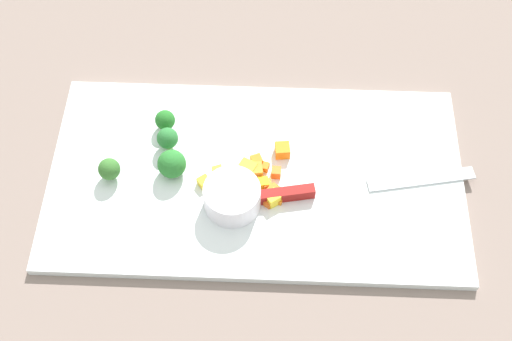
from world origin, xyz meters
The scene contains 22 objects.
ground_plane centered at (0.00, 0.00, 0.00)m, with size 4.00×4.00×0.00m, color gray.
cutting_board centered at (0.00, 0.00, 0.01)m, with size 0.55×0.30×0.01m, color white.
prep_bowl centered at (0.03, 0.05, 0.03)m, with size 0.07×0.07×0.04m, color white.
chef_knife centered at (-0.09, 0.02, 0.02)m, with size 0.30×0.07×0.02m.
carrot_dice_0 centered at (0.00, -0.02, 0.02)m, with size 0.01×0.01×0.01m, color orange.
carrot_dice_1 centered at (-0.02, 0.02, 0.02)m, with size 0.01×0.01×0.01m, color orange.
carrot_dice_2 centered at (-0.03, 0.00, 0.02)m, with size 0.01×0.01×0.01m, color orange.
carrot_dice_3 centered at (-0.01, -0.01, 0.02)m, with size 0.01×0.01×0.01m, color orange.
carrot_dice_4 centered at (0.00, 0.00, 0.02)m, with size 0.02×0.02×0.02m, color orange.
carrot_dice_5 centered at (-0.03, 0.04, 0.02)m, with size 0.01×0.01×0.01m, color orange.
carrot_dice_6 centered at (-0.02, 0.05, 0.02)m, with size 0.01×0.01×0.01m, color orange.
carrot_dice_7 centered at (-0.03, -0.04, 0.02)m, with size 0.02×0.02×0.02m, color orange.
carrot_dice_8 centered at (-0.02, 0.03, 0.02)m, with size 0.02×0.02×0.01m, color orange.
pepper_dice_0 centered at (-0.01, 0.02, 0.02)m, with size 0.01×0.01×0.01m, color yellow.
pepper_dice_1 centered at (0.05, 0.00, 0.02)m, with size 0.01×0.01×0.01m, color yellow.
pepper_dice_2 centered at (0.01, 0.00, 0.02)m, with size 0.02×0.02×0.02m, color yellow.
pepper_dice_3 centered at (0.07, 0.02, 0.02)m, with size 0.01×0.01×0.01m, color yellow.
pepper_dice_4 centered at (-0.02, 0.04, 0.02)m, with size 0.02×0.02×0.02m, color yellow.
broccoli_floret_0 centered at (0.13, -0.07, 0.03)m, with size 0.03×0.03×0.03m.
broccoli_floret_1 centered at (0.11, 0.00, 0.03)m, with size 0.04×0.04×0.04m.
broccoli_floret_2 centered at (0.19, 0.01, 0.03)m, with size 0.03×0.03×0.03m.
broccoli_floret_3 centered at (0.12, -0.04, 0.03)m, with size 0.03×0.03×0.03m.
Camera 1 is at (-0.02, 0.48, 0.78)m, focal length 47.26 mm.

